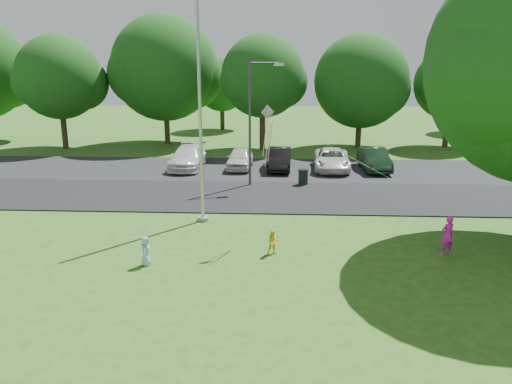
{
  "coord_description": "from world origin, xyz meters",
  "views": [
    {
      "loc": [
        -0.13,
        -15.7,
        6.88
      ],
      "look_at": [
        -1.12,
        4.0,
        1.6
      ],
      "focal_mm": 35.0,
      "sensor_mm": 36.0,
      "label": 1
    }
  ],
  "objects_px": {
    "flagpole": "(200,126)",
    "woman": "(447,235)",
    "kite": "(274,127)",
    "trash_can": "(303,177)",
    "child_yellow": "(273,242)",
    "street_lamp": "(255,112)",
    "child_blue": "(146,251)"
  },
  "relations": [
    {
      "from": "flagpole",
      "to": "trash_can",
      "type": "relative_size",
      "value": 11.12
    },
    {
      "from": "flagpole",
      "to": "child_blue",
      "type": "height_order",
      "value": "flagpole"
    },
    {
      "from": "street_lamp",
      "to": "child_blue",
      "type": "distance_m",
      "value": 12.37
    },
    {
      "from": "trash_can",
      "to": "child_blue",
      "type": "xyz_separation_m",
      "value": [
        -5.85,
        -11.54,
        0.07
      ]
    },
    {
      "from": "flagpole",
      "to": "child_yellow",
      "type": "relative_size",
      "value": 10.69
    },
    {
      "from": "child_yellow",
      "to": "kite",
      "type": "distance_m",
      "value": 4.24
    },
    {
      "from": "trash_can",
      "to": "child_yellow",
      "type": "relative_size",
      "value": 0.96
    },
    {
      "from": "flagpole",
      "to": "child_blue",
      "type": "xyz_separation_m",
      "value": [
        -1.2,
        -4.97,
        -3.65
      ]
    },
    {
      "from": "flagpole",
      "to": "woman",
      "type": "xyz_separation_m",
      "value": [
        9.41,
        -3.44,
        -3.44
      ]
    },
    {
      "from": "flagpole",
      "to": "kite",
      "type": "bearing_deg",
      "value": -36.04
    },
    {
      "from": "street_lamp",
      "to": "child_blue",
      "type": "xyz_separation_m",
      "value": [
        -3.13,
        -11.42,
        -3.59
      ]
    },
    {
      "from": "child_yellow",
      "to": "kite",
      "type": "bearing_deg",
      "value": 80.89
    },
    {
      "from": "street_lamp",
      "to": "flagpole",
      "type": "bearing_deg",
      "value": -122.4
    },
    {
      "from": "trash_can",
      "to": "woman",
      "type": "height_order",
      "value": "woman"
    },
    {
      "from": "street_lamp",
      "to": "kite",
      "type": "height_order",
      "value": "street_lamp"
    },
    {
      "from": "trash_can",
      "to": "child_yellow",
      "type": "distance_m",
      "value": 10.44
    },
    {
      "from": "woman",
      "to": "kite",
      "type": "height_order",
      "value": "kite"
    },
    {
      "from": "trash_can",
      "to": "woman",
      "type": "xyz_separation_m",
      "value": [
        4.77,
        -10.01,
        0.28
      ]
    },
    {
      "from": "street_lamp",
      "to": "child_blue",
      "type": "height_order",
      "value": "street_lamp"
    },
    {
      "from": "woman",
      "to": "child_blue",
      "type": "xyz_separation_m",
      "value": [
        -10.61,
        -1.52,
        -0.21
      ]
    },
    {
      "from": "trash_can",
      "to": "child_yellow",
      "type": "bearing_deg",
      "value": -98.28
    },
    {
      "from": "child_blue",
      "to": "kite",
      "type": "xyz_separation_m",
      "value": [
        4.3,
        2.71,
        3.91
      ]
    },
    {
      "from": "flagpole",
      "to": "trash_can",
      "type": "distance_m",
      "value": 8.86
    },
    {
      "from": "flagpole",
      "to": "woman",
      "type": "distance_m",
      "value": 10.59
    },
    {
      "from": "child_yellow",
      "to": "kite",
      "type": "height_order",
      "value": "kite"
    },
    {
      "from": "street_lamp",
      "to": "kite",
      "type": "xyz_separation_m",
      "value": [
        1.17,
        -8.7,
        0.32
      ]
    },
    {
      "from": "child_yellow",
      "to": "kite",
      "type": "xyz_separation_m",
      "value": [
        -0.05,
        1.5,
        3.96
      ]
    },
    {
      "from": "trash_can",
      "to": "kite",
      "type": "xyz_separation_m",
      "value": [
        -1.55,
        -8.82,
        3.98
      ]
    },
    {
      "from": "street_lamp",
      "to": "woman",
      "type": "relative_size",
      "value": 4.69
    },
    {
      "from": "child_blue",
      "to": "woman",
      "type": "bearing_deg",
      "value": -83.29
    },
    {
      "from": "child_yellow",
      "to": "street_lamp",
      "type": "bearing_deg",
      "value": 85.93
    },
    {
      "from": "woman",
      "to": "trash_can",
      "type": "bearing_deg",
      "value": -88.04
    }
  ]
}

